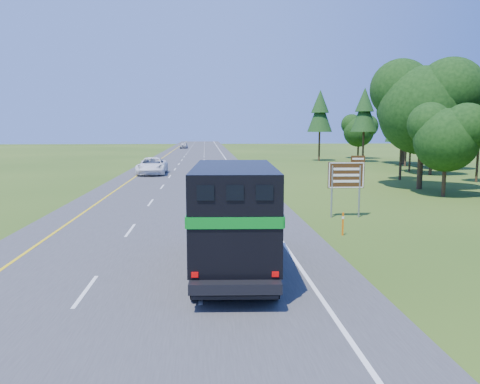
{
  "coord_description": "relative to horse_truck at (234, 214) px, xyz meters",
  "views": [
    {
      "loc": [
        2.01,
        -12.66,
        5.17
      ],
      "look_at": [
        3.96,
        13.47,
        1.61
      ],
      "focal_mm": 35.0,
      "sensor_mm": 36.0,
      "label": 1
    }
  ],
  "objects": [
    {
      "name": "road",
      "position": [
        -3.03,
        46.06,
        -2.09
      ],
      "size": [
        15.0,
        260.0,
        0.04
      ],
      "primitive_type": "cube",
      "color": "#38383A",
      "rests_on": "ground"
    },
    {
      "name": "delineator",
      "position": [
        5.63,
        5.27,
        -1.49
      ],
      "size": [
        0.09,
        0.05,
        1.15
      ],
      "color": "orange",
      "rests_on": "ground"
    },
    {
      "name": "ground",
      "position": [
        -3.03,
        -3.94,
        -2.11
      ],
      "size": [
        300.0,
        300.0,
        0.0
      ],
      "primitive_type": "plane",
      "color": "#264612",
      "rests_on": "ground"
    },
    {
      "name": "exit_sign",
      "position": [
        7.18,
        9.86,
        0.25
      ],
      "size": [
        2.14,
        0.15,
        3.63
      ],
      "rotation": [
        0.0,
        0.0,
        -0.03
      ],
      "color": "gray",
      "rests_on": "ground"
    },
    {
      "name": "tree_wall_right",
      "position": [
        22.97,
        26.06,
        3.89
      ],
      "size": [
        16.0,
        100.0,
        12.0
      ],
      "primitive_type": null,
      "color": "#1D3F11",
      "rests_on": "ground"
    },
    {
      "name": "lane_markings",
      "position": [
        -3.03,
        46.06,
        -2.06
      ],
      "size": [
        11.15,
        260.0,
        0.01
      ],
      "color": "yellow",
      "rests_on": "road"
    },
    {
      "name": "far_car",
      "position": [
        -6.57,
        107.11,
        -1.28
      ],
      "size": [
        2.11,
        4.73,
        1.58
      ],
      "primitive_type": "imported",
      "rotation": [
        0.0,
        0.0,
        -0.05
      ],
      "color": "#ACADB3",
      "rests_on": "road"
    },
    {
      "name": "white_suv",
      "position": [
        -7.01,
        36.78,
        -1.12
      ],
      "size": [
        3.17,
        6.81,
        1.89
      ],
      "primitive_type": "imported",
      "rotation": [
        0.0,
        0.0,
        0.01
      ],
      "color": "white",
      "rests_on": "road"
    },
    {
      "name": "horse_truck",
      "position": [
        0.0,
        0.0,
        0.0
      ],
      "size": [
        3.17,
        8.86,
        3.86
      ],
      "rotation": [
        0.0,
        0.0,
        -0.05
      ],
      "color": "black",
      "rests_on": "road"
    }
  ]
}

